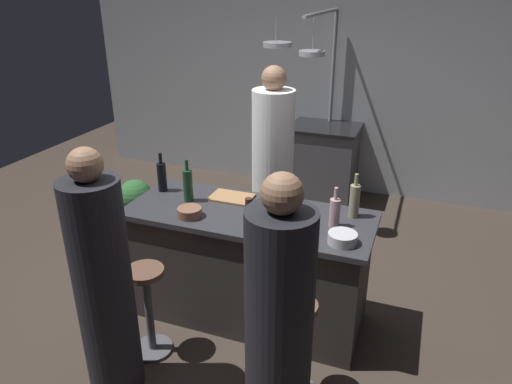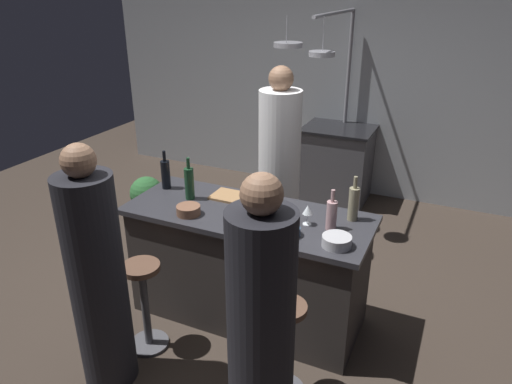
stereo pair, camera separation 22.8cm
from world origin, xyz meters
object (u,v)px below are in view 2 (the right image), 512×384
at_px(cutting_board, 233,197).
at_px(wine_glass_near_right_guest, 254,219).
at_px(wine_bottle_rose, 332,214).
at_px(mixing_bowl_steel, 337,241).
at_px(pepper_mill, 245,212).
at_px(mixing_bowl_blue, 290,231).
at_px(wine_bottle_dark, 166,174).
at_px(chef, 279,173).
at_px(bar_stool_right, 284,346).
at_px(guest_right, 261,335).
at_px(potted_plant, 147,197).
at_px(wine_bottle_white, 354,203).
at_px(wine_glass_near_left_guest, 308,210).
at_px(wine_bottle_green, 189,183).
at_px(mixing_bowl_wooden, 188,210).
at_px(stove_range, 336,164).
at_px(bar_stool_left, 145,302).
at_px(guest_left, 98,280).

distance_m(cutting_board, wine_glass_near_right_guest, 0.60).
bearing_deg(wine_bottle_rose, mixing_bowl_steel, -64.44).
distance_m(pepper_mill, mixing_bowl_blue, 0.33).
bearing_deg(wine_glass_near_right_guest, wine_bottle_dark, 157.86).
bearing_deg(wine_bottle_rose, chef, 128.07).
distance_m(cutting_board, wine_bottle_rose, 0.85).
height_order(wine_glass_near_right_guest, mixing_bowl_steel, wine_glass_near_right_guest).
relative_size(bar_stool_right, mixing_bowl_blue, 4.83).
relative_size(guest_right, potted_plant, 3.18).
height_order(wine_bottle_white, wine_bottle_rose, wine_bottle_white).
height_order(wine_bottle_rose, wine_glass_near_left_guest, wine_bottle_rose).
distance_m(guest_right, potted_plant, 3.04).
distance_m(wine_bottle_green, mixing_bowl_wooden, 0.29).
bearing_deg(stove_range, bar_stool_left, -99.28).
relative_size(bar_stool_left, wine_bottle_white, 2.11).
xyz_separation_m(chef, guest_left, (-0.40, -1.95, -0.07)).
bearing_deg(potted_plant, wine_bottle_white, -18.25).
height_order(chef, wine_bottle_rose, chef).
xyz_separation_m(potted_plant, mixing_bowl_steel, (2.40, -1.19, 0.64)).
height_order(cutting_board, mixing_bowl_wooden, mixing_bowl_wooden).
xyz_separation_m(bar_stool_left, cutting_board, (0.29, 0.80, 0.53)).
height_order(cutting_board, wine_glass_near_left_guest, wine_glass_near_left_guest).
distance_m(bar_stool_left, potted_plant, 2.00).
bearing_deg(mixing_bowl_blue, cutting_board, 148.68).
xyz_separation_m(wine_bottle_white, mixing_bowl_wooden, (-1.08, -0.41, -0.09)).
height_order(wine_bottle_green, mixing_bowl_wooden, wine_bottle_green).
xyz_separation_m(wine_bottle_white, wine_glass_near_right_guest, (-0.54, -0.46, -0.02)).
distance_m(potted_plant, mixing_bowl_steel, 2.76).
relative_size(chef, wine_bottle_white, 5.54).
distance_m(guest_right, mixing_bowl_steel, 0.84).
height_order(bar_stool_right, wine_bottle_green, wine_bottle_green).
bearing_deg(guest_left, wine_bottle_green, 86.96).
bearing_deg(wine_glass_near_left_guest, mixing_bowl_blue, -105.85).
xyz_separation_m(bar_stool_right, cutting_board, (-0.76, 0.80, 0.53)).
bearing_deg(guest_left, pepper_mill, 50.36).
height_order(guest_right, wine_bottle_white, guest_right).
distance_m(potted_plant, wine_bottle_dark, 1.44).
relative_size(guest_right, cutting_board, 5.17).
bearing_deg(potted_plant, mixing_bowl_steel, -26.42).
xyz_separation_m(bar_stool_right, wine_bottle_green, (-1.05, 0.65, 0.65)).
height_order(pepper_mill, mixing_bowl_steel, pepper_mill).
relative_size(guest_right, guest_left, 1.02).
height_order(stove_range, mixing_bowl_steel, mixing_bowl_steel).
distance_m(chef, potted_plant, 1.62).
height_order(stove_range, mixing_bowl_wooden, mixing_bowl_wooden).
xyz_separation_m(stove_range, bar_stool_right, (0.54, -3.07, -0.07)).
height_order(bar_stool_right, wine_glass_near_right_guest, wine_glass_near_right_guest).
xyz_separation_m(cutting_board, wine_glass_near_left_guest, (0.67, -0.18, 0.10)).
bearing_deg(guest_right, bar_stool_left, 159.97).
distance_m(guest_left, pepper_mill, 1.02).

